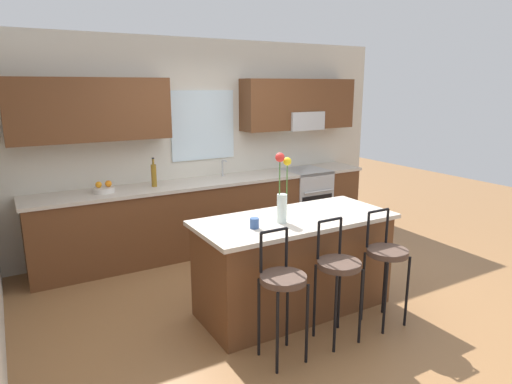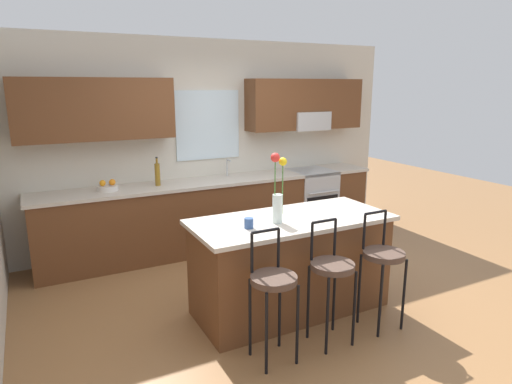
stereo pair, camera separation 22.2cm
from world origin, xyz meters
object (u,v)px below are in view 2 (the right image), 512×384
at_px(bar_stool_far, 383,259).
at_px(bottle_olive_oil, 157,174).
at_px(bar_stool_middle, 332,271).
at_px(fruit_bowl_oranges, 108,187).
at_px(kitchen_island, 291,264).
at_px(flower_vase, 278,194).
at_px(bar_stool_near, 273,285).
at_px(oven_range, 310,201).
at_px(mug_ceramic, 249,223).

bearing_deg(bar_stool_far, bottle_olive_oil, 116.68).
xyz_separation_m(bar_stool_middle, fruit_bowl_oranges, (-1.32, 2.55, 0.33)).
bearing_deg(kitchen_island, flower_vase, -160.41).
height_order(bar_stool_near, bar_stool_middle, same).
xyz_separation_m(kitchen_island, fruit_bowl_oranges, (-1.32, 1.92, 0.50)).
relative_size(bar_stool_far, fruit_bowl_oranges, 4.34).
bearing_deg(kitchen_island, bottle_olive_oil, 110.87).
xyz_separation_m(oven_range, flower_vase, (-1.70, -1.96, 0.73)).
bearing_deg(mug_ceramic, flower_vase, 3.87).
bearing_deg(fruit_bowl_oranges, bar_stool_far, -53.71).
height_order(bar_stool_far, bottle_olive_oil, bottle_olive_oil).
distance_m(kitchen_island, mug_ceramic, 0.70).
bearing_deg(flower_vase, bar_stool_far, -37.28).
relative_size(oven_range, bar_stool_far, 0.88).
relative_size(bar_stool_near, bar_stool_far, 1.00).
xyz_separation_m(bar_stool_far, flower_vase, (-0.74, 0.56, 0.55)).
bearing_deg(bar_stool_near, flower_vase, 57.48).
xyz_separation_m(flower_vase, fruit_bowl_oranges, (-1.13, 1.98, -0.22)).
bearing_deg(flower_vase, kitchen_island, 19.59).
bearing_deg(bottle_olive_oil, flower_vase, -74.78).
distance_m(flower_vase, fruit_bowl_oranges, 2.29).
distance_m(kitchen_island, bar_stool_middle, 0.65).
bearing_deg(bar_stool_middle, bottle_olive_oil, 106.00).
relative_size(kitchen_island, flower_vase, 2.98).
xyz_separation_m(kitchen_island, mug_ceramic, (-0.49, -0.09, 0.50)).
relative_size(bar_stool_near, bar_stool_middle, 1.00).
height_order(bar_stool_near, bar_stool_far, same).
height_order(bar_stool_far, fruit_bowl_oranges, fruit_bowl_oranges).
bearing_deg(oven_range, mug_ceramic, -135.22).
xyz_separation_m(oven_range, mug_ceramic, (-2.00, -1.98, 0.51)).
distance_m(bar_stool_near, mug_ceramic, 0.64).
bearing_deg(bar_stool_far, oven_range, 69.18).
xyz_separation_m(kitchen_island, bar_stool_middle, (0.00, -0.63, 0.17)).
height_order(bar_stool_middle, mug_ceramic, bar_stool_middle).
bearing_deg(fruit_bowl_oranges, kitchen_island, -55.42).
relative_size(bar_stool_far, flower_vase, 1.65).
height_order(oven_range, bar_stool_near, bar_stool_near).
height_order(fruit_bowl_oranges, bottle_olive_oil, bottle_olive_oil).
bearing_deg(bar_stool_middle, bar_stool_far, 0.00).
distance_m(flower_vase, mug_ceramic, 0.37).
height_order(oven_range, bar_stool_middle, bar_stool_middle).
xyz_separation_m(oven_range, fruit_bowl_oranges, (-2.83, 0.02, 0.50)).
relative_size(oven_range, bar_stool_middle, 0.88).
xyz_separation_m(bar_stool_near, bar_stool_middle, (0.55, 0.00, 0.00)).
relative_size(bar_stool_near, mug_ceramic, 11.58).
xyz_separation_m(bar_stool_far, mug_ceramic, (-1.04, 0.54, 0.33)).
distance_m(flower_vase, bottle_olive_oil, 2.06).
height_order(bar_stool_far, mug_ceramic, bar_stool_far).
xyz_separation_m(fruit_bowl_oranges, bottle_olive_oil, (0.59, -0.00, 0.10)).
xyz_separation_m(bar_stool_middle, bottle_olive_oil, (-0.73, 2.55, 0.43)).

